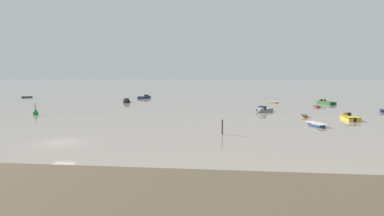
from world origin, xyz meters
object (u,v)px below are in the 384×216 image
rowboat_moored_1 (27,97)px  mooring_post_near (222,127)px  motorboat_moored_1 (349,118)px  rowboat_moored_0 (274,102)px  motorboat_moored_4 (324,103)px  rowboat_moored_5 (304,116)px  motorboat_moored_0 (146,97)px  rowboat_moored_6 (317,107)px  rowboat_moored_3 (316,125)px  channel_buoy (36,112)px  motorboat_moored_3 (127,102)px  motorboat_moored_5 (263,111)px  rowboat_moored_4 (383,111)px

rowboat_moored_1 → mooring_post_near: bearing=113.4°
motorboat_moored_1 → rowboat_moored_0: 30.61m
motorboat_moored_4 → rowboat_moored_5: size_ratio=1.90×
motorboat_moored_0 → rowboat_moored_6: bearing=-93.4°
rowboat_moored_3 → motorboat_moored_4: 37.06m
motorboat_moored_1 → rowboat_moored_5: bearing=74.5°
rowboat_moored_1 → channel_buoy: 48.56m
motorboat_moored_1 → rowboat_moored_1: 91.68m
rowboat_moored_0 → motorboat_moored_3: size_ratio=0.62×
rowboat_moored_1 → motorboat_moored_5: bearing=131.1°
motorboat_moored_0 → rowboat_moored_3: bearing=-119.9°
motorboat_moored_0 → rowboat_moored_1: (-37.83, -1.47, -0.10)m
motorboat_moored_5 → rowboat_moored_0: bearing=-158.0°
rowboat_moored_6 → mooring_post_near: mooring_post_near is taller
rowboat_moored_0 → rowboat_moored_3: size_ratio=0.67×
rowboat_moored_0 → motorboat_moored_3: motorboat_moored_3 is taller
motorboat_moored_4 → rowboat_moored_6: (-3.96, -8.28, -0.14)m
rowboat_moored_1 → motorboat_moored_1: bearing=129.4°
motorboat_moored_5 → channel_buoy: 42.78m
motorboat_moored_0 → motorboat_moored_3: 15.02m
rowboat_moored_6 → motorboat_moored_0: bearing=-119.5°
rowboat_moored_0 → motorboat_moored_3: bearing=-135.8°
motorboat_moored_5 → mooring_post_near: 25.35m
motorboat_moored_3 → rowboat_moored_4: 58.52m
rowboat_moored_0 → rowboat_moored_4: rowboat_moored_4 is taller
rowboat_moored_3 → motorboat_moored_4: (11.16, 35.34, 0.09)m
rowboat_moored_0 → rowboat_moored_6: rowboat_moored_0 is taller
rowboat_moored_0 → rowboat_moored_5: rowboat_moored_5 is taller
rowboat_moored_6 → rowboat_moored_5: bearing=-24.5°
motorboat_moored_1 → channel_buoy: bearing=92.0°
motorboat_moored_4 → rowboat_moored_5: (-10.60, -25.63, -0.14)m
rowboat_moored_5 → rowboat_moored_4: bearing=-53.7°
motorboat_moored_3 → rowboat_moored_1: bearing=-132.5°
channel_buoy → rowboat_moored_5: bearing=2.5°
rowboat_moored_5 → rowboat_moored_3: bearing=-175.1°
motorboat_moored_1 → motorboat_moored_5: 15.63m
motorboat_moored_1 → motorboat_moored_5: size_ratio=1.12×
motorboat_moored_4 → rowboat_moored_4: 17.71m
rowboat_moored_3 → rowboat_moored_5: bearing=-19.1°
rowboat_moored_0 → rowboat_moored_4: size_ratio=0.74×
rowboat_moored_3 → rowboat_moored_6: 28.00m
motorboat_moored_1 → motorboat_moored_5: motorboat_moored_5 is taller
rowboat_moored_3 → motorboat_moored_5: (-5.80, 16.42, 0.09)m
rowboat_moored_5 → rowboat_moored_6: (6.64, 17.35, -0.00)m
rowboat_moored_5 → channel_buoy: 48.26m
rowboat_moored_0 → rowboat_moored_3: rowboat_moored_3 is taller
motorboat_moored_0 → motorboat_moored_1: bearing=-110.1°
rowboat_moored_0 → rowboat_moored_3: (0.85, -37.19, 0.05)m
rowboat_moored_5 → motorboat_moored_4: bearing=-14.3°
rowboat_moored_0 → channel_buoy: 55.39m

